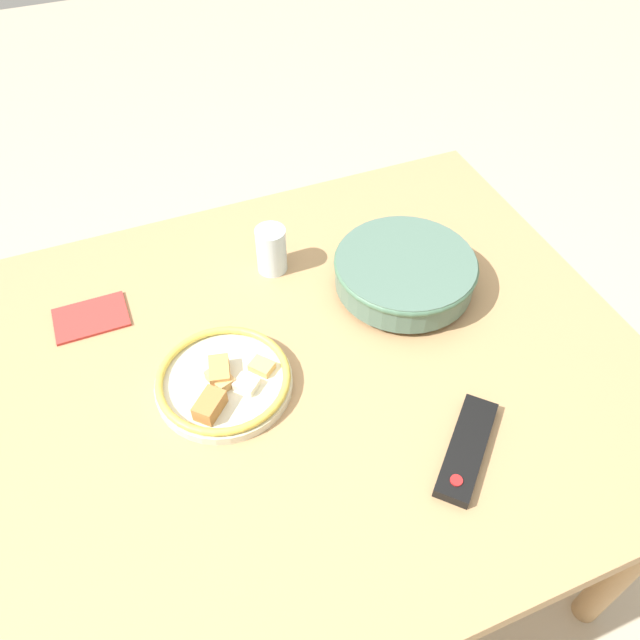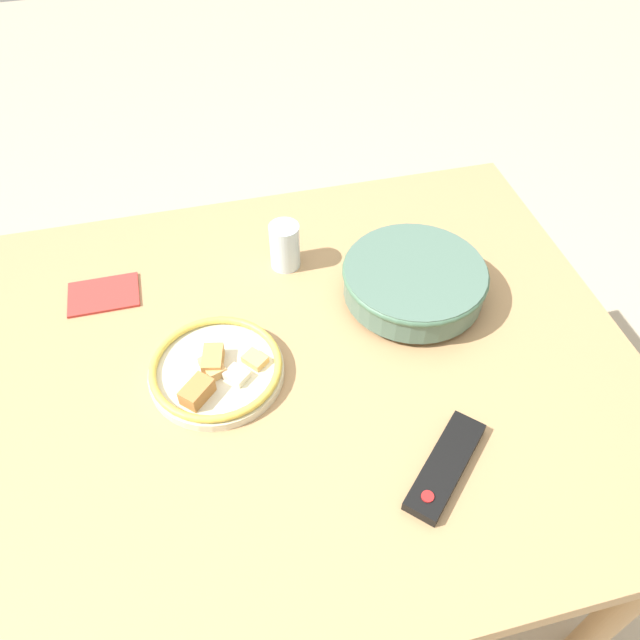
{
  "view_description": "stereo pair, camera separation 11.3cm",
  "coord_description": "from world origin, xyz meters",
  "px_view_note": "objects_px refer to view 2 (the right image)",
  "views": [
    {
      "loc": [
        0.24,
        0.67,
        1.62
      ],
      "look_at": [
        -0.06,
        -0.06,
        0.76
      ],
      "focal_mm": 35.0,
      "sensor_mm": 36.0,
      "label": 1
    },
    {
      "loc": [
        0.13,
        0.71,
        1.62
      ],
      "look_at": [
        -0.06,
        -0.06,
        0.76
      ],
      "focal_mm": 35.0,
      "sensor_mm": 36.0,
      "label": 2
    }
  ],
  "objects_px": {
    "food_plate": "(216,370)",
    "drinking_glass": "(285,246)",
    "noodle_bowl": "(414,280)",
    "tv_remote": "(445,466)"
  },
  "relations": [
    {
      "from": "food_plate",
      "to": "drinking_glass",
      "type": "distance_m",
      "value": 0.32
    },
    {
      "from": "drinking_glass",
      "to": "noodle_bowl",
      "type": "bearing_deg",
      "value": 145.64
    },
    {
      "from": "noodle_bowl",
      "to": "food_plate",
      "type": "height_order",
      "value": "noodle_bowl"
    },
    {
      "from": "noodle_bowl",
      "to": "drinking_glass",
      "type": "distance_m",
      "value": 0.28
    },
    {
      "from": "tv_remote",
      "to": "food_plate",
      "type": "bearing_deg",
      "value": 6.05
    },
    {
      "from": "food_plate",
      "to": "tv_remote",
      "type": "height_order",
      "value": "food_plate"
    },
    {
      "from": "drinking_glass",
      "to": "food_plate",
      "type": "bearing_deg",
      "value": 55.29
    },
    {
      "from": "food_plate",
      "to": "tv_remote",
      "type": "relative_size",
      "value": 1.34
    },
    {
      "from": "noodle_bowl",
      "to": "tv_remote",
      "type": "xyz_separation_m",
      "value": [
        0.08,
        0.38,
        -0.04
      ]
    },
    {
      "from": "food_plate",
      "to": "noodle_bowl",
      "type": "bearing_deg",
      "value": -165.52
    }
  ]
}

